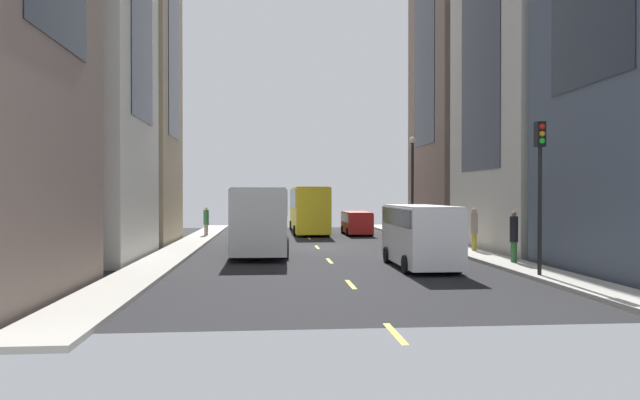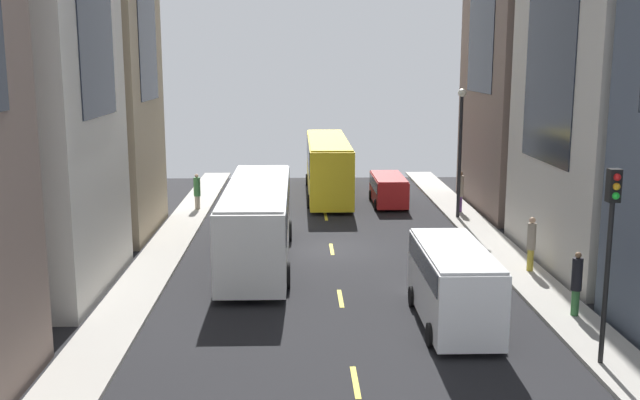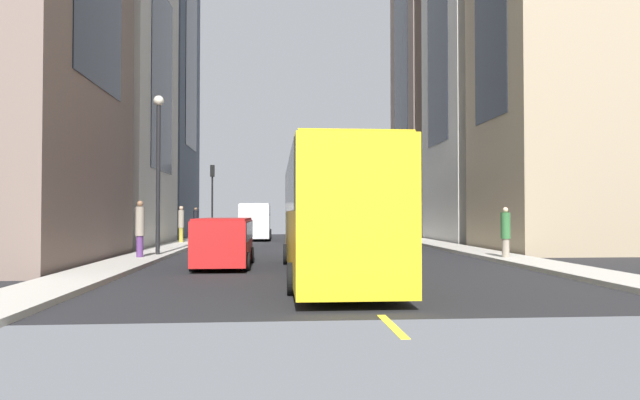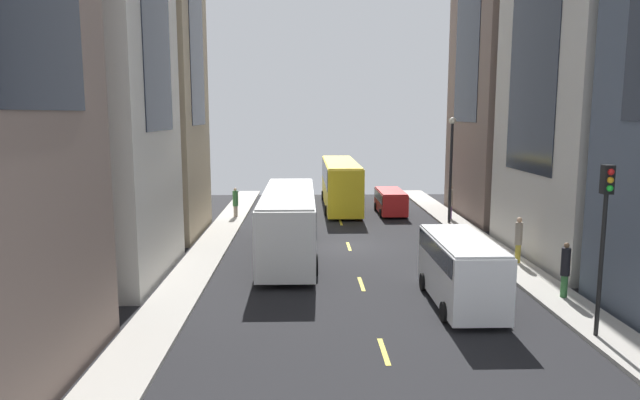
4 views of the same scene
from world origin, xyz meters
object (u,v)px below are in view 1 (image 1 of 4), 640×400
object	(u,v)px
city_bus_white	(260,214)
pedestrian_crossing_mid	(514,235)
delivery_van_white	(420,231)
traffic_light_near_corner	(540,168)
car_red_0	(357,221)
pedestrian_walking_far	(474,228)
pedestrian_crossing_near	(413,218)
streetcar_yellow	(308,206)
pedestrian_waiting_curb	(206,220)

from	to	relation	value
city_bus_white	pedestrian_crossing_mid	size ratio (longest dim) A/B	5.41
delivery_van_white	traffic_light_near_corner	size ratio (longest dim) A/B	1.06
city_bus_white	pedestrian_crossing_mid	distance (m)	13.13
traffic_light_near_corner	city_bus_white	bearing A→B (deg)	132.16
car_red_0	pedestrian_crossing_mid	bearing A→B (deg)	-79.00
delivery_van_white	city_bus_white	bearing A→B (deg)	131.05
car_red_0	pedestrian_walking_far	xyz separation A→B (m)	(3.95, -14.44, 0.31)
pedestrian_walking_far	traffic_light_near_corner	bearing A→B (deg)	174.43
delivery_van_white	pedestrian_crossing_mid	bearing A→B (deg)	4.84
delivery_van_white	pedestrian_crossing_mid	distance (m)	4.18
pedestrian_crossing_mid	pedestrian_crossing_near	world-z (taller)	pedestrian_crossing_near
car_red_0	pedestrian_crossing_near	distance (m)	4.61
streetcar_yellow	pedestrian_crossing_mid	distance (m)	23.93
city_bus_white	streetcar_yellow	bearing A→B (deg)	76.92
pedestrian_crossing_mid	pedestrian_crossing_near	bearing A→B (deg)	152.00
city_bus_white	pedestrian_walking_far	bearing A→B (deg)	-10.99
city_bus_white	traffic_light_near_corner	bearing A→B (deg)	-47.84
pedestrian_walking_far	traffic_light_near_corner	size ratio (longest dim) A/B	0.40
city_bus_white	delivery_van_white	size ratio (longest dim) A/B	2.01
streetcar_yellow	car_red_0	world-z (taller)	streetcar_yellow
streetcar_yellow	pedestrian_crossing_near	size ratio (longest dim) A/B	5.54
delivery_van_white	car_red_0	distance (m)	20.01
streetcar_yellow	pedestrian_crossing_mid	world-z (taller)	streetcar_yellow
city_bus_white	pedestrian_waiting_curb	bearing A→B (deg)	110.44
pedestrian_crossing_mid	traffic_light_near_corner	xyz separation A→B (m)	(-0.70, -3.88, 2.69)
city_bus_white	streetcar_yellow	world-z (taller)	streetcar_yellow
car_red_0	pedestrian_waiting_curb	world-z (taller)	pedestrian_waiting_curb
delivery_van_white	pedestrian_crossing_near	size ratio (longest dim) A/B	2.57
delivery_van_white	pedestrian_walking_far	distance (m)	7.03
traffic_light_near_corner	car_red_0	bearing A→B (deg)	97.55
city_bus_white	streetcar_yellow	size ratio (longest dim) A/B	0.93
pedestrian_crossing_mid	pedestrian_crossing_near	distance (m)	16.82
city_bus_white	pedestrian_crossing_mid	xyz separation A→B (m)	(10.86, -7.35, -0.71)
streetcar_yellow	pedestrian_waiting_curb	xyz separation A→B (m)	(-7.57, -4.76, -0.92)
pedestrian_waiting_curb	delivery_van_white	bearing A→B (deg)	-19.91
city_bus_white	pedestrian_crossing_near	distance (m)	14.28
pedestrian_crossing_mid	streetcar_yellow	bearing A→B (deg)	169.05
pedestrian_crossing_near	pedestrian_waiting_curb	distance (m)	14.70
pedestrian_crossing_mid	pedestrian_crossing_near	xyz separation A→B (m)	(-0.20, 16.82, 0.06)
pedestrian_waiting_curb	car_red_0	bearing A→B (deg)	48.31
streetcar_yellow	traffic_light_near_corner	world-z (taller)	traffic_light_near_corner
pedestrian_crossing_near	pedestrian_walking_far	bearing A→B (deg)	-130.87
car_red_0	pedestrian_waiting_curb	xyz separation A→B (m)	(-11.02, -1.63, 0.18)
pedestrian_waiting_curb	traffic_light_near_corner	xyz separation A→B (m)	(14.14, -21.90, 2.79)
streetcar_yellow	delivery_van_white	xyz separation A→B (m)	(3.12, -23.14, -0.61)
car_red_0	pedestrian_waiting_curb	bearing A→B (deg)	-171.60
pedestrian_walking_far	streetcar_yellow	bearing A→B (deg)	22.51
pedestrian_crossing_near	pedestrian_waiting_curb	world-z (taller)	pedestrian_crossing_near
pedestrian_walking_far	traffic_light_near_corner	world-z (taller)	traffic_light_near_corner
delivery_van_white	pedestrian_crossing_mid	xyz separation A→B (m)	(4.16, 0.35, -0.21)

